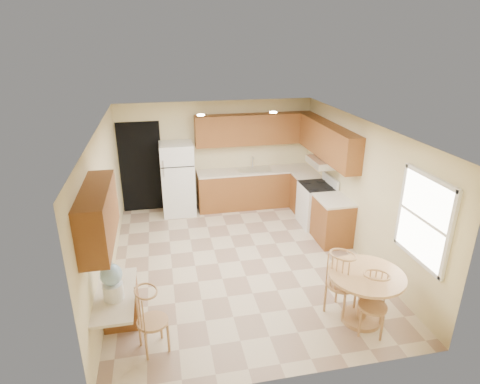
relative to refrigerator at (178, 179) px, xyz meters
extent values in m
plane|color=#C7B190|center=(0.95, -2.40, -0.83)|extent=(5.50, 5.50, 0.00)
cube|color=white|center=(0.95, -2.40, 1.67)|extent=(4.50, 5.50, 0.02)
cube|color=beige|center=(0.95, 0.35, 0.42)|extent=(4.50, 0.02, 2.50)
cube|color=beige|center=(0.95, -5.15, 0.42)|extent=(4.50, 0.02, 2.50)
cube|color=beige|center=(-1.30, -2.40, 0.42)|extent=(0.02, 5.50, 2.50)
cube|color=beige|center=(3.20, -2.40, 0.42)|extent=(0.02, 5.50, 2.50)
cube|color=black|center=(-0.80, 0.34, 0.22)|extent=(0.90, 0.02, 2.10)
cube|color=brown|center=(1.83, 0.05, -0.40)|extent=(2.75, 0.60, 0.87)
cube|color=beige|center=(1.83, 0.05, 0.06)|extent=(2.75, 0.63, 0.04)
cube|color=brown|center=(2.90, -0.54, -0.40)|extent=(0.60, 0.59, 0.87)
cube|color=beige|center=(2.90, -0.54, 0.06)|extent=(0.63, 0.59, 0.04)
cube|color=brown|center=(2.90, -2.00, -0.40)|extent=(0.60, 0.80, 0.87)
cube|color=beige|center=(2.90, -2.00, 0.06)|extent=(0.63, 0.80, 0.04)
cube|color=brown|center=(1.83, 0.19, 1.02)|extent=(2.75, 0.33, 0.70)
cube|color=brown|center=(3.04, -1.19, 1.02)|extent=(0.33, 2.42, 0.70)
cube|color=brown|center=(-1.13, -4.00, 1.02)|extent=(0.33, 1.40, 0.70)
cube|color=silver|center=(1.80, 0.05, 0.08)|extent=(0.78, 0.44, 0.01)
cube|color=silver|center=(2.95, -1.22, 0.59)|extent=(0.50, 0.76, 0.14)
cube|color=brown|center=(-1.05, -3.72, -0.47)|extent=(0.48, 0.42, 0.72)
cube|color=beige|center=(-1.05, -4.10, -0.08)|extent=(0.50, 1.20, 0.04)
cube|color=white|center=(3.18, -4.25, 0.67)|extent=(0.05, 1.00, 1.20)
cube|color=white|center=(3.17, -4.25, 1.29)|extent=(0.05, 1.10, 0.06)
cube|color=white|center=(3.17, -4.25, 0.05)|extent=(0.05, 1.10, 0.06)
cube|color=white|center=(3.17, -4.78, 0.67)|extent=(0.05, 0.06, 1.28)
cube|color=white|center=(3.17, -3.72, 0.67)|extent=(0.05, 0.06, 1.28)
cylinder|color=white|center=(0.45, -1.20, 1.65)|extent=(0.14, 0.14, 0.02)
cylinder|color=white|center=(1.85, -1.20, 1.65)|extent=(0.14, 0.14, 0.02)
cube|color=white|center=(0.00, 0.00, 0.00)|extent=(0.73, 0.68, 1.66)
cube|color=black|center=(0.00, -0.35, 0.39)|extent=(0.72, 0.01, 0.02)
cube|color=silver|center=(-0.31, -0.36, 0.29)|extent=(0.03, 0.03, 0.18)
cube|color=silver|center=(-0.31, -0.36, 0.49)|extent=(0.03, 0.03, 0.14)
cube|color=white|center=(2.87, -1.22, -0.38)|extent=(0.65, 0.76, 0.90)
cube|color=black|center=(2.87, -1.22, 0.07)|extent=(0.64, 0.75, 0.02)
cube|color=white|center=(3.15, -1.22, 0.17)|extent=(0.06, 0.76, 0.18)
cylinder|color=tan|center=(2.35, -4.35, -0.80)|extent=(0.57, 0.57, 0.06)
cylinder|color=tan|center=(2.35, -4.35, -0.45)|extent=(0.14, 0.14, 0.71)
cylinder|color=tan|center=(2.35, -4.35, -0.06)|extent=(1.06, 1.06, 0.04)
cylinder|color=tan|center=(2.12, -4.10, -0.36)|extent=(0.44, 0.44, 0.04)
cylinder|color=tan|center=(1.96, -3.94, -0.59)|extent=(0.04, 0.04, 0.47)
cylinder|color=tan|center=(2.28, -3.94, -0.59)|extent=(0.04, 0.04, 0.47)
cylinder|color=tan|center=(1.96, -4.26, -0.59)|extent=(0.04, 0.04, 0.47)
cylinder|color=tan|center=(2.28, -4.26, -0.59)|extent=(0.04, 0.04, 0.47)
cylinder|color=tan|center=(2.35, -4.60, -0.40)|extent=(0.40, 0.40, 0.04)
cylinder|color=tan|center=(2.21, -4.46, -0.62)|extent=(0.03, 0.03, 0.43)
cylinder|color=tan|center=(2.49, -4.46, -0.62)|extent=(0.03, 0.03, 0.43)
cylinder|color=tan|center=(2.21, -4.74, -0.62)|extent=(0.03, 0.03, 0.43)
cylinder|color=tan|center=(2.49, -4.74, -0.62)|extent=(0.03, 0.03, 0.43)
cylinder|color=tan|center=(-0.60, -4.33, -0.39)|extent=(0.41, 0.41, 0.04)
cylinder|color=tan|center=(-0.75, -4.18, -0.61)|extent=(0.03, 0.03, 0.44)
cylinder|color=tan|center=(-0.45, -4.18, -0.61)|extent=(0.03, 0.03, 0.44)
cylinder|color=tan|center=(-0.75, -4.47, -0.61)|extent=(0.03, 0.03, 0.44)
cylinder|color=tan|center=(-0.45, -4.47, -0.61)|extent=(0.03, 0.03, 0.44)
cylinder|color=white|center=(-1.05, -4.19, 0.05)|extent=(0.25, 0.25, 0.22)
sphere|color=#8DB9DA|center=(-1.05, -4.19, 0.29)|extent=(0.27, 0.27, 0.27)
cylinder|color=#8DB9DA|center=(-1.05, -4.19, 0.47)|extent=(0.07, 0.07, 0.08)
camera|label=1|loc=(-0.34, -8.66, 3.07)|focal=30.00mm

